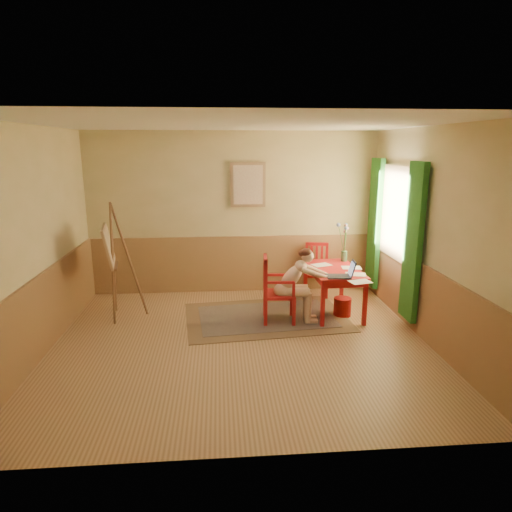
{
  "coord_description": "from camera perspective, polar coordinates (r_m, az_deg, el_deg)",
  "views": [
    {
      "loc": [
        -0.25,
        -5.5,
        2.54
      ],
      "look_at": [
        0.25,
        0.55,
        1.05
      ],
      "focal_mm": 31.43,
      "sensor_mm": 36.0,
      "label": 1
    }
  ],
  "objects": [
    {
      "name": "room",
      "position": [
        5.62,
        -2.08,
        2.08
      ],
      "size": [
        5.04,
        4.54,
        2.84
      ],
      "color": "tan",
      "rests_on": "ground"
    },
    {
      "name": "wainscot",
      "position": [
        6.62,
        -2.34,
        -4.16
      ],
      "size": [
        5.0,
        4.5,
        1.0
      ],
      "color": "#AC7F54",
      "rests_on": "room"
    },
    {
      "name": "window",
      "position": [
        7.22,
        17.07,
        3.65
      ],
      "size": [
        0.12,
        2.01,
        2.2
      ],
      "color": "white",
      "rests_on": "room"
    },
    {
      "name": "wall_portrait",
      "position": [
        7.75,
        -1.02,
        9.05
      ],
      "size": [
        0.6,
        0.05,
        0.76
      ],
      "color": "#A37F59",
      "rests_on": "room"
    },
    {
      "name": "rug",
      "position": [
        6.9,
        1.29,
        -7.74
      ],
      "size": [
        2.54,
        1.82,
        0.02
      ],
      "color": "#8C7251",
      "rests_on": "room"
    },
    {
      "name": "table",
      "position": [
        6.99,
        9.88,
        -2.27
      ],
      "size": [
        0.76,
        1.22,
        0.72
      ],
      "color": "red",
      "rests_on": "room"
    },
    {
      "name": "chair_left",
      "position": [
        6.59,
        2.53,
        -4.3
      ],
      "size": [
        0.49,
        0.47,
        0.99
      ],
      "color": "red",
      "rests_on": "room"
    },
    {
      "name": "chair_back",
      "position": [
        7.87,
        7.69,
        -1.72
      ],
      "size": [
        0.47,
        0.48,
        0.9
      ],
      "color": "red",
      "rests_on": "room"
    },
    {
      "name": "figure",
      "position": [
        6.55,
        5.18,
        -3.32
      ],
      "size": [
        0.84,
        0.38,
        1.12
      ],
      "color": "beige",
      "rests_on": "room"
    },
    {
      "name": "laptop",
      "position": [
        6.52,
        10.98,
        -2.24
      ],
      "size": [
        0.41,
        0.26,
        0.24
      ],
      "color": "#1E2338",
      "rests_on": "table"
    },
    {
      "name": "papers",
      "position": [
        6.8,
        11.45,
        -1.98
      ],
      "size": [
        0.76,
        1.22,
        0.0
      ],
      "color": "white",
      "rests_on": "table"
    },
    {
      "name": "vase",
      "position": [
        7.38,
        11.16,
        1.55
      ],
      "size": [
        0.22,
        0.32,
        0.63
      ],
      "color": "#3F724C",
      "rests_on": "table"
    },
    {
      "name": "wastebasket",
      "position": [
        7.05,
        10.94,
        -6.36
      ],
      "size": [
        0.35,
        0.35,
        0.28
      ],
      "primitive_type": "cylinder",
      "rotation": [
        0.0,
        0.0,
        0.43
      ],
      "color": "#B51A17",
      "rests_on": "room"
    },
    {
      "name": "easel",
      "position": [
        6.95,
        -17.95,
        0.69
      ],
      "size": [
        0.65,
        0.79,
        1.77
      ],
      "color": "brown",
      "rests_on": "room"
    }
  ]
}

